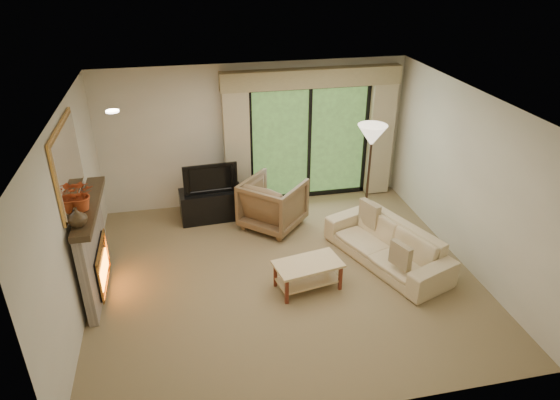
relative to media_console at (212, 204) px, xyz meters
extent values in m
plane|color=olive|center=(0.89, -1.95, -0.27)|extent=(5.50, 5.50, 0.00)
plane|color=white|center=(0.89, -1.95, 2.33)|extent=(5.50, 5.50, 0.00)
plane|color=beige|center=(0.89, 0.55, 1.03)|extent=(5.00, 0.00, 5.00)
plane|color=beige|center=(0.89, -4.45, 1.03)|extent=(5.00, 0.00, 5.00)
plane|color=beige|center=(-1.86, -1.95, 1.03)|extent=(0.00, 5.00, 5.00)
plane|color=beige|center=(3.64, -1.95, 1.03)|extent=(0.00, 5.00, 5.00)
cube|color=tan|center=(0.54, 0.39, 0.93)|extent=(0.45, 0.18, 2.35)
cube|color=tan|center=(3.24, 0.39, 0.93)|extent=(0.45, 0.18, 2.35)
cube|color=#9A885F|center=(1.89, 0.41, 2.05)|extent=(3.20, 0.24, 0.32)
cube|color=black|center=(0.00, 0.00, 0.00)|extent=(1.11, 0.56, 0.54)
imported|color=black|center=(0.00, 0.00, 0.54)|extent=(0.93, 0.18, 0.53)
imported|color=brown|center=(1.01, -0.49, 0.16)|extent=(1.32, 1.32, 0.86)
imported|color=#C9B186|center=(2.50, -1.93, 0.03)|extent=(1.50, 2.24, 0.61)
cube|color=brown|center=(2.43, -2.53, 0.24)|extent=(0.21, 0.37, 0.36)
cube|color=brown|center=(2.43, -1.33, 0.25)|extent=(0.24, 0.42, 0.41)
imported|color=#372919|center=(-1.72, -2.32, 1.22)|extent=(0.27, 0.27, 0.24)
imported|color=#AF421B|center=(-1.72, -1.90, 1.31)|extent=(0.43, 0.38, 0.43)
camera|label=1|loc=(-0.42, -7.88, 4.12)|focal=32.00mm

